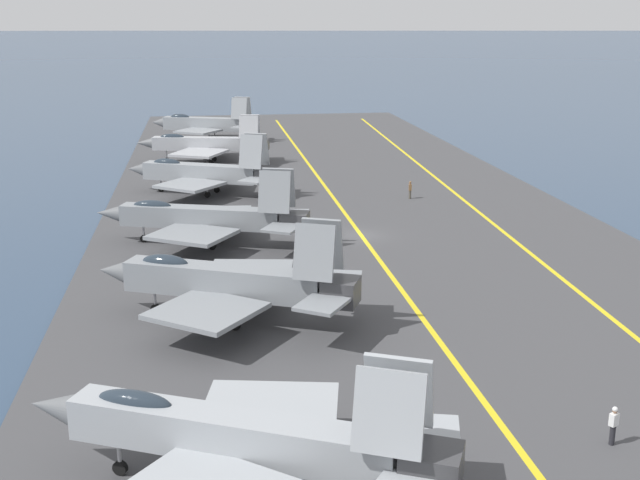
{
  "coord_description": "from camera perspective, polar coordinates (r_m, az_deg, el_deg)",
  "views": [
    {
      "loc": [
        -63.03,
        12.62,
        17.98
      ],
      "look_at": [
        -9.81,
        4.88,
        2.9
      ],
      "focal_mm": 45.0,
      "sensor_mm": 36.0,
      "label": 1
    }
  ],
  "objects": [
    {
      "name": "deck_stripe_centerline",
      "position": [
        66.64,
        2.94,
        0.35
      ],
      "size": [
        153.63,
        0.36,
        0.01
      ],
      "primitive_type": "cube",
      "color": "yellow",
      "rests_on": "carrier_deck"
    },
    {
      "name": "crew_white_vest",
      "position": [
        36.84,
        20.15,
        -12.17
      ],
      "size": [
        0.41,
        0.46,
        1.77
      ],
      "color": "#232328",
      "rests_on": "carrier_deck"
    },
    {
      "name": "parked_jet_fourth",
      "position": [
        63.7,
        -8.12,
        1.62
      ],
      "size": [
        12.26,
        17.32,
        6.3
      ],
      "color": "gray",
      "rests_on": "carrier_deck"
    },
    {
      "name": "parked_jet_sixth",
      "position": [
        100.28,
        -8.13,
        6.78
      ],
      "size": [
        14.18,
        16.48,
        5.96
      ],
      "color": "#A8AAAF",
      "rests_on": "carrier_deck"
    },
    {
      "name": "crew_brown_vest",
      "position": [
        80.23,
        6.42,
        3.62
      ],
      "size": [
        0.41,
        0.31,
        1.77
      ],
      "color": "#4C473D",
      "rests_on": "carrier_deck"
    },
    {
      "name": "parked_jet_second",
      "position": [
        30.73,
        -5.71,
        -13.73
      ],
      "size": [
        12.46,
        17.0,
        6.26
      ],
      "color": "#9EA3A8",
      "rests_on": "carrier_deck"
    },
    {
      "name": "parked_jet_third",
      "position": [
        47.53,
        -6.51,
        -2.95
      ],
      "size": [
        12.98,
        16.29,
        6.53
      ],
      "color": "gray",
      "rests_on": "carrier_deck"
    },
    {
      "name": "deck_stripe_foul_line",
      "position": [
        69.96,
        12.74,
        0.72
      ],
      "size": [
        153.53,
        6.5,
        0.01
      ],
      "primitive_type": "cube",
      "rotation": [
        0.0,
        0.0,
        -0.04
      ],
      "color": "yellow",
      "rests_on": "carrier_deck"
    },
    {
      "name": "parked_jet_fifth",
      "position": [
        82.12,
        -8.25,
        4.76
      ],
      "size": [
        12.83,
        16.2,
        6.43
      ],
      "color": "gray",
      "rests_on": "carrier_deck"
    },
    {
      "name": "carrier_deck",
      "position": [
        66.69,
        2.93,
        0.18
      ],
      "size": [
        170.7,
        44.12,
        0.4
      ],
      "primitive_type": "cube",
      "color": "#424244",
      "rests_on": "ground"
    },
    {
      "name": "parked_jet_seventh",
      "position": [
        118.29,
        -8.12,
        8.18
      ],
      "size": [
        12.46,
        16.1,
        6.42
      ],
      "color": "gray",
      "rests_on": "carrier_deck"
    },
    {
      "name": "ground_plane",
      "position": [
        66.75,
        2.93,
        0.02
      ],
      "size": [
        2000.0,
        2000.0,
        0.0
      ],
      "primitive_type": "plane",
      "color": "#2D425B"
    }
  ]
}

